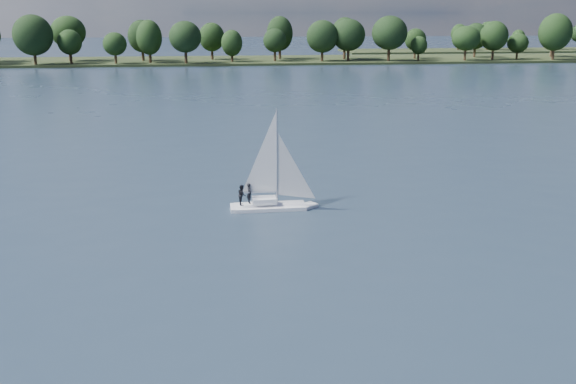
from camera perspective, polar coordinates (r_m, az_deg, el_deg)
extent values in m
plane|color=#233342|center=(116.55, -3.09, 7.59)|extent=(700.00, 700.00, 0.00)
cube|color=black|center=(227.87, -5.06, 11.48)|extent=(660.00, 40.00, 1.50)
cube|color=white|center=(55.08, -1.60, -1.53)|extent=(6.91, 2.05, 0.81)
cube|color=white|center=(54.85, -1.61, -0.73)|extent=(2.04, 1.25, 0.51)
cylinder|color=#B0B0B7|center=(53.91, -1.64, 3.14)|extent=(0.12, 0.12, 8.08)
imported|color=black|center=(54.75, -3.47, -0.11)|extent=(0.57, 0.73, 1.74)
imported|color=black|center=(54.33, -4.12, -0.25)|extent=(0.69, 0.87, 1.74)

